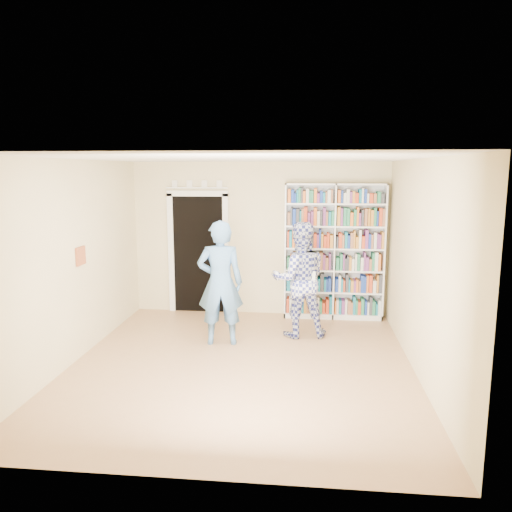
{
  "coord_description": "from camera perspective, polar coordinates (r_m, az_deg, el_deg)",
  "views": [
    {
      "loc": [
        0.85,
        -6.22,
        2.56
      ],
      "look_at": [
        0.11,
        0.9,
        1.32
      ],
      "focal_mm": 35.0,
      "sensor_mm": 36.0,
      "label": 1
    }
  ],
  "objects": [
    {
      "name": "floor",
      "position": [
        6.78,
        -1.73,
        -12.36
      ],
      "size": [
        5.0,
        5.0,
        0.0
      ],
      "primitive_type": "plane",
      "color": "#AC7C53",
      "rests_on": "ground"
    },
    {
      "name": "ceiling",
      "position": [
        6.28,
        -1.86,
        11.1
      ],
      "size": [
        5.0,
        5.0,
        0.0
      ],
      "primitive_type": "plane",
      "rotation": [
        3.14,
        0.0,
        0.0
      ],
      "color": "white",
      "rests_on": "wall_back"
    },
    {
      "name": "wall_back",
      "position": [
        8.85,
        0.38,
        1.96
      ],
      "size": [
        4.5,
        0.0,
        4.5
      ],
      "primitive_type": "plane",
      "rotation": [
        1.57,
        0.0,
        0.0
      ],
      "color": "beige",
      "rests_on": "floor"
    },
    {
      "name": "wall_left",
      "position": [
        7.05,
        -20.21,
        -0.66
      ],
      "size": [
        0.0,
        5.0,
        5.0
      ],
      "primitive_type": "plane",
      "rotation": [
        1.57,
        0.0,
        1.57
      ],
      "color": "beige",
      "rests_on": "floor"
    },
    {
      "name": "wall_right",
      "position": [
        6.49,
        18.31,
        -1.42
      ],
      "size": [
        0.0,
        5.0,
        5.0
      ],
      "primitive_type": "plane",
      "rotation": [
        1.57,
        0.0,
        -1.57
      ],
      "color": "beige",
      "rests_on": "floor"
    },
    {
      "name": "bookshelf",
      "position": [
        8.69,
        8.91,
        0.56
      ],
      "size": [
        1.7,
        0.32,
        2.34
      ],
      "rotation": [
        0.0,
        0.0,
        0.37
      ],
      "color": "white",
      "rests_on": "floor"
    },
    {
      "name": "doorway",
      "position": [
        9.02,
        -6.6,
        0.95
      ],
      "size": [
        1.1,
        0.08,
        2.43
      ],
      "color": "black",
      "rests_on": "floor"
    },
    {
      "name": "wall_art",
      "position": [
        7.22,
        -19.4,
        0.01
      ],
      "size": [
        0.03,
        0.25,
        0.25
      ],
      "primitive_type": "cube",
      "color": "brown",
      "rests_on": "wall_left"
    },
    {
      "name": "man_blue",
      "position": [
        7.34,
        -4.1,
        -3.09
      ],
      "size": [
        0.73,
        0.53,
        1.85
      ],
      "primitive_type": "imported",
      "rotation": [
        0.0,
        0.0,
        3.29
      ],
      "color": "#4F7DB0",
      "rests_on": "floor"
    },
    {
      "name": "man_plaid",
      "position": [
        7.7,
        5.0,
        -2.71
      ],
      "size": [
        0.96,
        0.8,
        1.79
      ],
      "primitive_type": "imported",
      "rotation": [
        0.0,
        0.0,
        3.3
      ],
      "color": "navy",
      "rests_on": "floor"
    },
    {
      "name": "paper_sheet",
      "position": [
        7.53,
        6.06,
        -2.76
      ],
      "size": [
        0.19,
        0.02,
        0.27
      ],
      "primitive_type": "cube",
      "rotation": [
        0.0,
        0.0,
        -0.09
      ],
      "color": "white",
      "rests_on": "man_plaid"
    }
  ]
}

